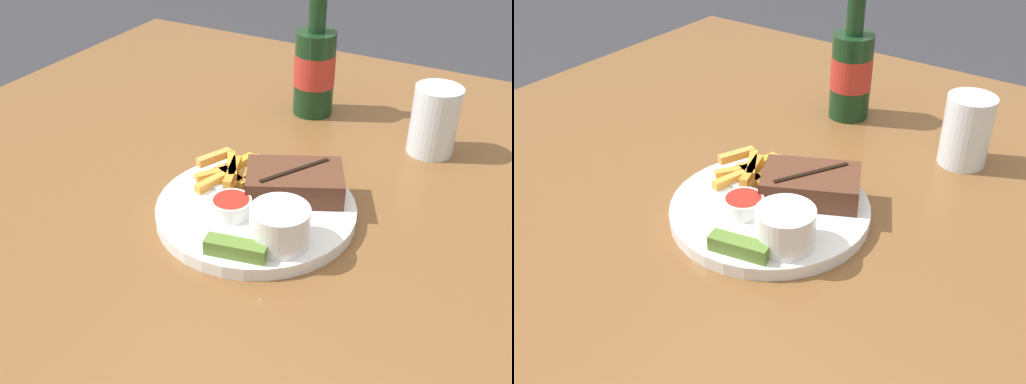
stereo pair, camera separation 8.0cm
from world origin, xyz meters
The scene contains 10 objects.
dining_table centered at (0.00, 0.00, 0.68)m, with size 1.32×1.31×0.75m.
dinner_plate centered at (0.00, 0.00, 0.76)m, with size 0.27×0.27×0.02m.
steak_portion centered at (0.03, 0.05, 0.79)m, with size 0.16×0.13×0.04m.
fries_pile centered at (-0.07, 0.04, 0.78)m, with size 0.10×0.12×0.02m.
coleslaw_cup centered at (0.07, -0.06, 0.80)m, with size 0.07×0.07×0.05m.
dipping_sauce_cup centered at (-0.02, -0.03, 0.78)m, with size 0.05×0.05×0.02m.
pickle_spear centered at (0.03, -0.11, 0.78)m, with size 0.08×0.04×0.02m.
fork_utensil centered at (-0.07, 0.01, 0.77)m, with size 0.13×0.03×0.00m.
beer_bottle centered at (-0.07, 0.34, 0.84)m, with size 0.07×0.07×0.24m.
drinking_glass centered at (0.16, 0.29, 0.81)m, with size 0.07×0.07×0.11m.
Camera 2 is at (0.39, -0.55, 1.23)m, focal length 42.00 mm.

